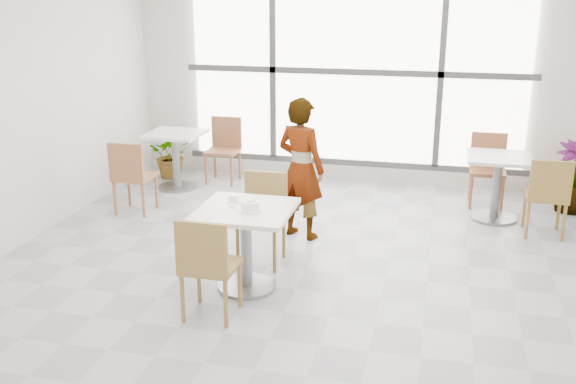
% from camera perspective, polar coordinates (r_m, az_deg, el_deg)
% --- Properties ---
extents(floor, '(7.00, 7.00, 0.00)m').
position_cam_1_polar(floor, '(5.88, 0.69, -8.47)').
color(floor, '#9E9EA5').
rests_on(floor, ground).
extents(wall_back, '(6.00, 0.00, 6.00)m').
position_cam_1_polar(wall_back, '(8.80, 5.89, 10.41)').
color(wall_back, silver).
rests_on(wall_back, ground).
extents(wall_front, '(6.00, 0.00, 6.00)m').
position_cam_1_polar(wall_front, '(2.29, -19.46, -11.59)').
color(wall_front, silver).
rests_on(wall_front, ground).
extents(window, '(4.60, 0.07, 2.52)m').
position_cam_1_polar(window, '(8.73, 5.83, 10.36)').
color(window, white).
rests_on(window, ground).
extents(main_table, '(0.80, 0.80, 0.75)m').
position_cam_1_polar(main_table, '(5.72, -3.68, -3.57)').
color(main_table, white).
rests_on(main_table, ground).
extents(chair_near, '(0.42, 0.42, 0.87)m').
position_cam_1_polar(chair_near, '(5.22, -7.07, -6.05)').
color(chair_near, olive).
rests_on(chair_near, ground).
extents(chair_far, '(0.42, 0.42, 0.87)m').
position_cam_1_polar(chair_far, '(6.31, -2.17, -1.70)').
color(chair_far, olive).
rests_on(chair_far, ground).
extents(oatmeal_bowl, '(0.21, 0.21, 0.10)m').
position_cam_1_polar(oatmeal_bowl, '(5.57, -3.28, -1.19)').
color(oatmeal_bowl, white).
rests_on(oatmeal_bowl, main_table).
extents(coffee_cup, '(0.16, 0.13, 0.07)m').
position_cam_1_polar(coffee_cup, '(5.79, -4.78, -0.60)').
color(coffee_cup, white).
rests_on(coffee_cup, main_table).
extents(person, '(0.64, 0.54, 1.50)m').
position_cam_1_polar(person, '(6.84, 1.13, 2.05)').
color(person, black).
rests_on(person, ground).
extents(bg_table_left, '(0.70, 0.70, 0.75)m').
position_cam_1_polar(bg_table_left, '(8.73, -9.74, 3.43)').
color(bg_table_left, white).
rests_on(bg_table_left, ground).
extents(bg_table_right, '(0.70, 0.70, 0.75)m').
position_cam_1_polar(bg_table_right, '(7.80, 17.74, 1.13)').
color(bg_table_right, silver).
rests_on(bg_table_right, ground).
extents(bg_chair_left_near, '(0.42, 0.42, 0.87)m').
position_cam_1_polar(bg_chair_left_near, '(7.82, -13.49, 1.63)').
color(bg_chair_left_near, '#A0623A').
rests_on(bg_chair_left_near, ground).
extents(bg_chair_left_far, '(0.42, 0.42, 0.87)m').
position_cam_1_polar(bg_chair_left_far, '(8.99, -5.55, 4.09)').
color(bg_chair_left_far, '#945A3B').
rests_on(bg_chair_left_far, ground).
extents(bg_chair_right_near, '(0.42, 0.42, 0.87)m').
position_cam_1_polar(bg_chair_right_near, '(7.40, 21.64, -0.03)').
color(bg_chair_right_near, olive).
rests_on(bg_chair_right_near, ground).
extents(bg_chair_right_far, '(0.42, 0.42, 0.87)m').
position_cam_1_polar(bg_chair_right_far, '(8.33, 16.97, 2.32)').
color(bg_chair_right_far, '#9A5836').
rests_on(bg_chair_right_far, ground).
extents(plant_left, '(0.73, 0.69, 0.65)m').
position_cam_1_polar(plant_left, '(9.28, -10.07, 3.21)').
color(plant_left, '#477B36').
rests_on(plant_left, ground).
extents(plant_right, '(0.62, 0.62, 0.85)m').
position_cam_1_polar(plant_right, '(8.41, 23.53, 1.21)').
color(plant_right, '#4D7943').
rests_on(plant_right, ground).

